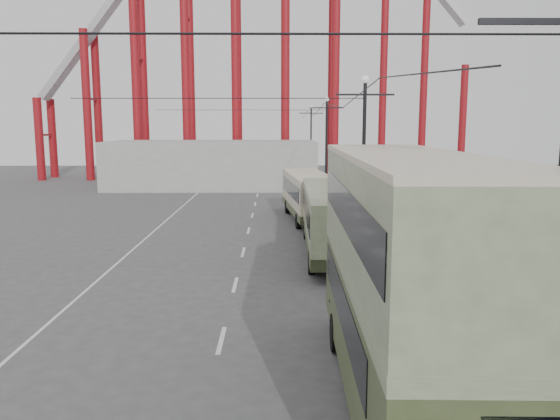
{
  "coord_description": "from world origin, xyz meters",
  "views": [
    {
      "loc": [
        0.67,
        -12.21,
        6.62
      ],
      "look_at": [
        0.9,
        11.2,
        3.0
      ],
      "focal_mm": 35.0,
      "sensor_mm": 36.0,
      "label": 1
    }
  ],
  "objects_px": {
    "single_decker_cream": "(309,194)",
    "pedestrian": "(339,310)",
    "double_decker_bus": "(405,268)",
    "single_decker_green": "(333,217)"
  },
  "relations": [
    {
      "from": "single_decker_cream",
      "to": "pedestrian",
      "type": "height_order",
      "value": "single_decker_cream"
    },
    {
      "from": "single_decker_cream",
      "to": "double_decker_bus",
      "type": "bearing_deg",
      "value": -93.88
    },
    {
      "from": "single_decker_green",
      "to": "double_decker_bus",
      "type": "bearing_deg",
      "value": -88.48
    },
    {
      "from": "double_decker_bus",
      "to": "single_decker_green",
      "type": "bearing_deg",
      "value": 91.43
    },
    {
      "from": "single_decker_cream",
      "to": "pedestrian",
      "type": "xyz_separation_m",
      "value": [
        -0.4,
        -21.97,
        -0.91
      ]
    },
    {
      "from": "pedestrian",
      "to": "single_decker_green",
      "type": "bearing_deg",
      "value": -99.84
    },
    {
      "from": "double_decker_bus",
      "to": "pedestrian",
      "type": "height_order",
      "value": "double_decker_bus"
    },
    {
      "from": "double_decker_bus",
      "to": "single_decker_green",
      "type": "distance_m",
      "value": 15.75
    },
    {
      "from": "single_decker_green",
      "to": "single_decker_cream",
      "type": "bearing_deg",
      "value": 94.81
    },
    {
      "from": "double_decker_bus",
      "to": "single_decker_green",
      "type": "xyz_separation_m",
      "value": [
        0.0,
        15.68,
        -1.45
      ]
    }
  ]
}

